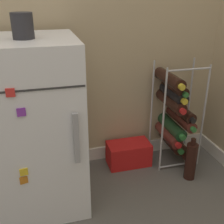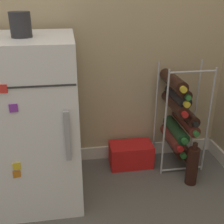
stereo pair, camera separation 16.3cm
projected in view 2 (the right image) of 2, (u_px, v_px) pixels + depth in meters
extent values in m
cube|color=silver|center=(79.00, 154.00, 1.97)|extent=(6.96, 0.01, 0.09)
cube|color=white|center=(29.00, 123.00, 1.50)|extent=(0.53, 0.50, 0.91)
cube|color=#2D2D2D|center=(14.00, 88.00, 1.16)|extent=(0.52, 0.00, 0.01)
cube|color=#9E9EA3|center=(67.00, 136.00, 1.27)|extent=(0.02, 0.02, 0.25)
cube|color=orange|center=(17.00, 174.00, 1.33)|extent=(0.04, 0.01, 0.04)
cube|color=red|center=(3.00, 89.00, 1.15)|extent=(0.04, 0.01, 0.04)
cube|color=yellow|center=(17.00, 166.00, 1.31)|extent=(0.04, 0.01, 0.04)
cube|color=purple|center=(13.00, 108.00, 1.19)|extent=(0.04, 0.01, 0.04)
cylinder|color=#B2B2B7|center=(165.00, 125.00, 1.71)|extent=(0.01, 0.01, 0.70)
cylinder|color=#B2B2B7|center=(208.00, 122.00, 1.75)|extent=(0.01, 0.01, 0.70)
cylinder|color=#B2B2B7|center=(156.00, 113.00, 1.88)|extent=(0.01, 0.01, 0.70)
cylinder|color=#B2B2B7|center=(196.00, 111.00, 1.92)|extent=(0.01, 0.01, 0.70)
cylinder|color=#B2B2B7|center=(181.00, 169.00, 1.86)|extent=(0.28, 0.01, 0.01)
cylinder|color=#B2B2B7|center=(193.00, 72.00, 1.59)|extent=(0.28, 0.01, 0.01)
cylinder|color=black|center=(185.00, 152.00, 1.93)|extent=(0.08, 0.27, 0.08)
cylinder|color=#2D7033|center=(194.00, 164.00, 1.79)|extent=(0.04, 0.02, 0.04)
cylinder|color=black|center=(175.00, 145.00, 1.89)|extent=(0.08, 0.25, 0.08)
cylinder|color=#2D7033|center=(183.00, 156.00, 1.76)|extent=(0.04, 0.02, 0.04)
cylinder|color=#56231E|center=(172.00, 138.00, 1.86)|extent=(0.08, 0.27, 0.08)
cylinder|color=red|center=(180.00, 149.00, 1.73)|extent=(0.04, 0.02, 0.04)
cylinder|color=#19381E|center=(176.00, 130.00, 1.84)|extent=(0.08, 0.28, 0.08)
cylinder|color=#2D7033|center=(185.00, 141.00, 1.70)|extent=(0.04, 0.02, 0.04)
cylinder|color=#56231E|center=(185.00, 122.00, 1.83)|extent=(0.07, 0.31, 0.07)
cylinder|color=#2D7033|center=(196.00, 134.00, 1.68)|extent=(0.03, 0.02, 0.03)
cylinder|color=black|center=(186.00, 114.00, 1.81)|extent=(0.07, 0.28, 0.07)
cylinder|color=black|center=(196.00, 124.00, 1.67)|extent=(0.03, 0.02, 0.03)
cylinder|color=black|center=(175.00, 104.00, 1.76)|extent=(0.08, 0.30, 0.08)
cylinder|color=red|center=(185.00, 114.00, 1.62)|extent=(0.04, 0.02, 0.04)
cylinder|color=black|center=(178.00, 96.00, 1.74)|extent=(0.08, 0.26, 0.08)
cylinder|color=gold|center=(187.00, 104.00, 1.62)|extent=(0.04, 0.02, 0.04)
cylinder|color=black|center=(179.00, 90.00, 1.73)|extent=(0.07, 0.26, 0.07)
cylinder|color=#2D7033|center=(188.00, 97.00, 1.60)|extent=(0.03, 0.02, 0.03)
cylinder|color=black|center=(173.00, 81.00, 1.70)|extent=(0.08, 0.30, 0.08)
cylinder|color=gold|center=(183.00, 90.00, 1.55)|extent=(0.04, 0.02, 0.04)
cube|color=red|center=(131.00, 155.00, 1.91)|extent=(0.29, 0.16, 0.16)
cylinder|color=#28282D|center=(21.00, 25.00, 1.27)|extent=(0.10, 0.10, 0.11)
cylinder|color=black|center=(192.00, 166.00, 1.71)|extent=(0.07, 0.07, 0.24)
cylinder|color=black|center=(195.00, 146.00, 1.65)|extent=(0.03, 0.03, 0.04)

